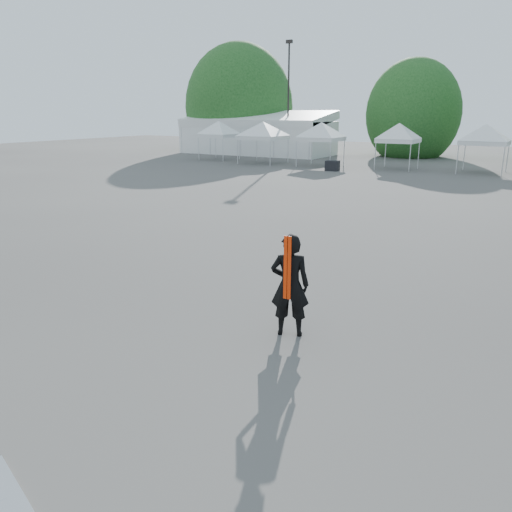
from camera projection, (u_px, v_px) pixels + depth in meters
The scene contains 12 objects.
ground at pixel (302, 312), 10.67m from camera, with size 120.00×120.00×0.00m, color #474442.
marquee at pixel (257, 134), 49.81m from camera, with size 15.00×6.25×4.23m.
light_pole_west at pixel (288, 93), 45.95m from camera, with size 0.60×0.25×10.30m.
tree_far_w at pixel (239, 107), 53.53m from camera, with size 4.80×4.80×7.30m.
tree_mid_w at pixel (413, 114), 46.48m from camera, with size 4.16×4.16×6.33m.
tent_a at pixel (219, 124), 43.50m from camera, with size 3.92×3.92×3.88m.
tent_b at pixel (263, 125), 40.32m from camera, with size 4.58×4.58×3.88m.
tent_c at pixel (321, 126), 38.22m from camera, with size 4.23×4.23×3.88m.
tent_d at pixel (399, 127), 36.10m from camera, with size 3.83×3.83×3.88m.
tent_e at pixel (487, 128), 33.76m from camera, with size 4.29×4.29×3.88m.
man at pixel (290, 285), 9.36m from camera, with size 0.86×0.73×2.00m.
crate_west at pixel (332, 166), 35.92m from camera, with size 0.93×0.72×0.72m, color black.
Camera 1 is at (4.24, -9.01, 4.14)m, focal length 35.00 mm.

